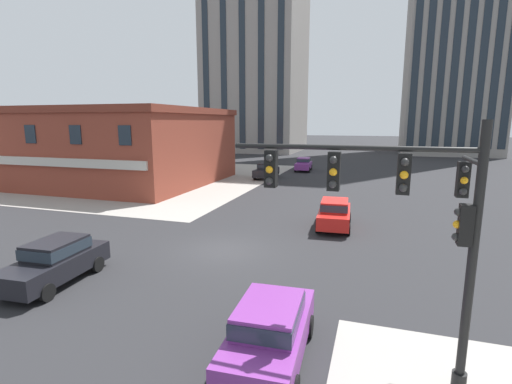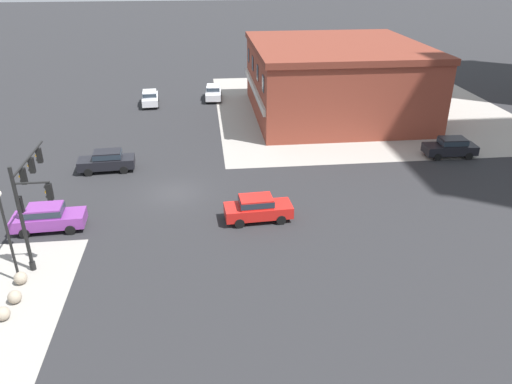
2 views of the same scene
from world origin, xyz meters
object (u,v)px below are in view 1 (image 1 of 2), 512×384
Objects in this scene: car_main_northbound_far at (304,164)px; car_main_southbound_far at (334,213)px; traffic_signal_main at (413,215)px; car_main_mid at (55,260)px; car_parked_curb at (266,170)px; car_cross_westbound at (270,329)px.

car_main_southbound_far is (6.63, -25.40, 0.00)m from car_main_northbound_far.
traffic_signal_main is 1.38× the size of car_main_mid.
traffic_signal_main is at bearing -67.99° from car_parked_curb.
car_cross_westbound is 0.99× the size of car_main_mid.
traffic_signal_main is at bearing -76.70° from car_main_southbound_far.
traffic_signal_main reaches higher than car_main_mid.
car_main_mid is at bearing -130.29° from car_main_southbound_far.
car_main_northbound_far is at bearing 104.18° from traffic_signal_main.
car_main_northbound_far and car_parked_curb have the same top height.
car_parked_curb is at bearing -109.65° from car_main_northbound_far.
car_main_northbound_far is 39.24m from car_cross_westbound.
car_main_northbound_far and car_cross_westbound have the same top height.
car_main_southbound_far is (-3.05, 12.89, -3.17)m from traffic_signal_main.
car_main_mid is at bearing -94.37° from car_main_northbound_far.
car_main_northbound_far is 36.62m from car_main_mid.
car_cross_westbound is at bearing -172.72° from traffic_signal_main.
car_parked_curb is 0.99× the size of car_main_mid.
traffic_signal_main is 13.62m from car_main_southbound_far.
traffic_signal_main is 1.38× the size of car_main_northbound_far.
car_cross_westbound is at bearing -80.56° from car_main_northbound_far.
car_main_southbound_far is 20.09m from car_parked_curb.
car_cross_westbound and car_parked_curb have the same top height.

